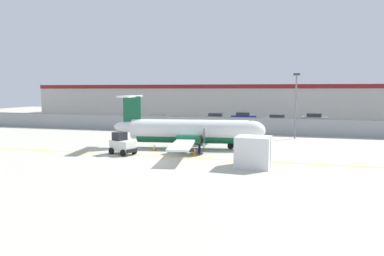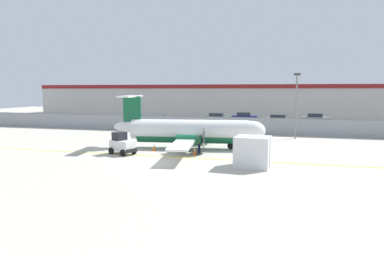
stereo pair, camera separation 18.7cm
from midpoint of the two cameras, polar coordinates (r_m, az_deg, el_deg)
The scene contains 18 objects.
ground_plane at distance 27.96m, azimuth -2.36°, elevation -4.89°, with size 140.00×140.00×0.01m.
perimeter_fence at distance 43.20m, azimuth 3.83°, elevation 0.61°, with size 98.00×0.10×2.10m.
parking_lot_strip at distance 54.59m, azimuth 6.08°, elevation 0.69°, with size 98.00×17.00×0.12m.
background_building at distance 72.69m, azimuth 8.29°, elevation 4.62°, with size 91.00×8.10×6.50m.
commuter_airplane at distance 31.97m, azimuth 0.17°, elevation -0.55°, with size 14.38×16.07×4.92m.
baggage_tug at distance 29.75m, azimuth -11.42°, elevation -2.66°, with size 2.58×2.10×1.88m.
ground_crew_worker at distance 29.25m, azimuth 1.38°, elevation -2.49°, with size 0.35×0.54×1.70m.
cargo_container at distance 24.67m, azimuth 10.27°, elevation -3.93°, with size 2.57×2.21×2.20m.
traffic_cone_near_left at distance 30.98m, azimuth -6.18°, elevation -3.23°, with size 0.36×0.36×0.64m.
traffic_cone_near_right at distance 28.97m, azimuth 0.63°, elevation -3.87°, with size 0.36×0.36×0.64m.
traffic_cone_far_left at distance 29.70m, azimuth 10.85°, elevation -3.72°, with size 0.36×0.36×0.64m.
parked_car_0 at distance 55.58m, azimuth -9.72°, elevation 1.60°, with size 4.27×2.14×1.58m.
parked_car_1 at distance 51.09m, azimuth -5.62°, elevation 1.24°, with size 4.27×2.14×1.58m.
parked_car_2 at distance 55.68m, azimuth 4.30°, elevation 1.69°, with size 4.25×2.10×1.58m.
parked_car_3 at distance 57.98m, azimuth 8.81°, elevation 1.82°, with size 4.29×2.19×1.58m.
parked_car_4 at distance 53.84m, azimuth 14.39°, elevation 1.34°, with size 4.38×2.42×1.58m.
parked_car_5 at distance 58.03m, azimuth 20.03°, elevation 1.51°, with size 4.39×2.44×1.58m.
apron_light_pole at distance 39.58m, azimuth 17.12°, elevation 4.43°, with size 0.70×0.30×7.27m.
Camera 2 is at (8.10, -24.20, 5.50)m, focal length 32.00 mm.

